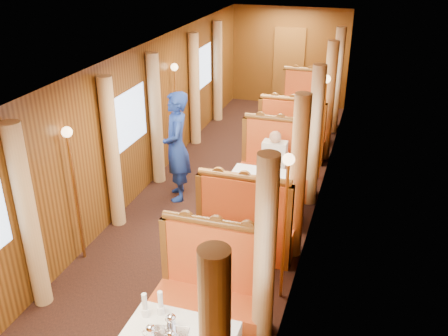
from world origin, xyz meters
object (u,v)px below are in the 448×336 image
at_px(rose_vase_far, 303,100).
at_px(banquette_mid_fwd, 246,229).
at_px(table_far, 300,124).
at_px(teapot_back, 171,323).
at_px(banquette_far_aft, 307,108).
at_px(rose_vase_mid, 261,167).
at_px(banquette_far_fwd, 292,139).
at_px(steward, 177,147).
at_px(banquette_mid_aft, 276,169).
at_px(table_mid, 263,198).
at_px(tea_tray, 169,336).
at_px(passenger, 274,158).
at_px(banquette_near_aft, 213,295).
at_px(teapot_left, 151,334).

bearing_deg(rose_vase_far, banquette_mid_fwd, -90.40).
relative_size(table_far, teapot_back, 6.68).
bearing_deg(table_far, banquette_mid_fwd, -90.00).
xyz_separation_m(banquette_far_aft, rose_vase_mid, (-0.04, -4.55, 0.50)).
height_order(table_far, banquette_far_fwd, banquette_far_fwd).
distance_m(rose_vase_far, steward, 3.58).
height_order(banquette_mid_aft, banquette_far_fwd, same).
bearing_deg(table_far, table_mid, -90.00).
height_order(table_far, banquette_far_aft, banquette_far_aft).
distance_m(table_far, rose_vase_mid, 3.58).
bearing_deg(tea_tray, passenger, 89.06).
bearing_deg(banquette_far_fwd, banquette_near_aft, -90.00).
distance_m(banquette_far_fwd, teapot_left, 6.11).
bearing_deg(banquette_far_fwd, passenger, -90.00).
distance_m(table_mid, rose_vase_far, 3.54).
relative_size(table_mid, tea_tray, 3.09).
distance_m(table_mid, rose_vase_mid, 0.56).
xyz_separation_m(banquette_far_fwd, banquette_far_aft, (0.00, 2.03, 0.00)).
height_order(teapot_left, passenger, passenger).
distance_m(banquette_far_fwd, steward, 2.73).
bearing_deg(teapot_back, banquette_mid_fwd, 108.42).
bearing_deg(banquette_far_aft, table_far, -90.00).
height_order(banquette_mid_fwd, tea_tray, banquette_mid_fwd).
xyz_separation_m(table_mid, banquette_far_aft, (0.00, 4.51, 0.05)).
bearing_deg(table_far, passenger, -90.00).
distance_m(teapot_left, passenger, 4.36).
relative_size(table_far, rose_vase_far, 2.92).
bearing_deg(teapot_back, rose_vase_mid, 109.67).
relative_size(table_mid, banquette_mid_fwd, 0.78).
xyz_separation_m(table_far, steward, (-1.55, -3.21, 0.56)).
xyz_separation_m(table_mid, steward, (-1.55, 0.29, 0.56)).
height_order(banquette_near_aft, rose_vase_mid, banquette_near_aft).
distance_m(banquette_mid_fwd, teapot_left, 2.63).
bearing_deg(rose_vase_far, table_far, -179.76).
bearing_deg(teapot_left, banquette_near_aft, 54.62).
height_order(banquette_far_aft, passenger, banquette_far_aft).
relative_size(banquette_mid_aft, rose_vase_far, 3.72).
height_order(table_far, rose_vase_mid, rose_vase_mid).
bearing_deg(banquette_far_aft, teapot_left, -91.51).
bearing_deg(rose_vase_mid, tea_tray, -90.53).
relative_size(banquette_far_fwd, rose_vase_far, 3.72).
xyz_separation_m(banquette_mid_fwd, rose_vase_mid, (-0.04, 0.98, 0.50)).
height_order(banquette_far_aft, rose_vase_mid, banquette_far_aft).
xyz_separation_m(banquette_mid_aft, banquette_far_aft, (0.00, 3.50, 0.00)).
distance_m(table_mid, table_far, 3.50).
relative_size(banquette_near_aft, rose_vase_mid, 3.72).
bearing_deg(banquette_mid_aft, banquette_far_fwd, 90.00).
height_order(banquette_near_aft, banquette_far_aft, same).
xyz_separation_m(banquette_near_aft, teapot_back, (-0.09, -0.94, 0.39)).
distance_m(table_far, teapot_left, 7.12).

